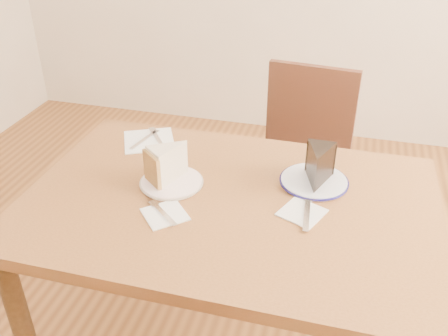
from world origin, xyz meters
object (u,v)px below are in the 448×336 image
Objects in this scene: plate_navy at (314,181)px; carrot_cake at (171,163)px; chair_far at (299,167)px; table at (229,226)px; chocolate_cake at (318,168)px; plate_cream at (172,182)px.

carrot_cake reaches higher than plate_navy.
plate_navy is 1.69× the size of carrot_cake.
chair_far is at bearing 100.78° from plate_navy.
chocolate_cake is (0.24, 0.14, 0.16)m from table.
plate_cream is 1.56× the size of carrot_cake.
table is 10.02× the size of carrot_cake.
plate_navy is (0.42, 0.12, 0.00)m from plate_cream.
plate_cream is 0.92× the size of plate_navy.
chair_far is 7.31× the size of chocolate_cake.
carrot_cake is at bearing 108.86° from plate_cream.
table is 1.34× the size of chair_far.
chair_far is at bearing 62.64° from plate_cream.
plate_cream is (-0.32, -0.63, 0.26)m from chair_far.
plate_cream is at bearing -163.96° from plate_navy.
plate_cream and plate_navy have the same top height.
carrot_cake is (-0.43, -0.10, 0.06)m from plate_navy.
plate_navy reaches higher than table.
plate_navy is 1.65× the size of chocolate_cake.
plate_navy is (0.10, -0.51, 0.26)m from chair_far.
chocolate_cake is at bearing -59.73° from plate_navy.
plate_navy is at bearing -58.49° from chocolate_cake.
chair_far reaches higher than chocolate_cake.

